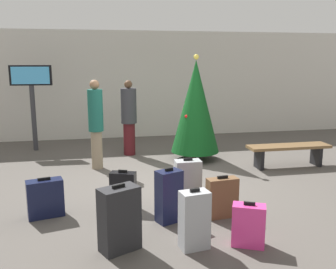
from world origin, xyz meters
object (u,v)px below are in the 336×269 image
(holiday_tree, at_px, (196,107))
(suitcase_5, at_px, (188,183))
(flight_info_kiosk, at_px, (32,90))
(suitcase_7, at_px, (222,198))
(suitcase_0, at_px, (119,219))
(suitcase_4, at_px, (194,220))
(waiting_bench, at_px, (289,150))
(traveller_0, at_px, (129,116))
(suitcase_2, at_px, (169,196))
(suitcase_1, at_px, (45,198))
(suitcase_6, at_px, (248,225))
(traveller_1, at_px, (96,122))
(suitcase_3, at_px, (123,190))

(holiday_tree, bearing_deg, suitcase_5, -107.51)
(flight_info_kiosk, relative_size, suitcase_7, 3.39)
(suitcase_0, height_order, suitcase_5, suitcase_0)
(holiday_tree, relative_size, suitcase_4, 3.12)
(waiting_bench, relative_size, traveller_0, 0.99)
(suitcase_0, bearing_deg, suitcase_5, 47.20)
(traveller_0, relative_size, suitcase_2, 2.27)
(suitcase_1, xyz_separation_m, suitcase_4, (1.91, -1.33, 0.08))
(flight_info_kiosk, bearing_deg, suitcase_5, -55.66)
(suitcase_5, height_order, suitcase_6, suitcase_5)
(traveller_0, bearing_deg, suitcase_0, -96.67)
(flight_info_kiosk, bearing_deg, traveller_1, -51.95)
(holiday_tree, xyz_separation_m, traveller_0, (-1.45, 0.76, -0.29))
(suitcase_2, bearing_deg, flight_info_kiosk, 117.42)
(traveller_1, xyz_separation_m, suitcase_6, (1.82, -3.78, -0.74))
(suitcase_1, relative_size, suitcase_4, 0.78)
(suitcase_0, height_order, suitcase_3, suitcase_0)
(flight_info_kiosk, xyz_separation_m, suitcase_1, (0.77, -4.35, -1.25))
(suitcase_3, bearing_deg, holiday_tree, 54.39)
(traveller_0, height_order, suitcase_5, traveller_0)
(suitcase_2, distance_m, suitcase_4, 0.83)
(suitcase_2, distance_m, suitcase_6, 1.22)
(suitcase_2, xyz_separation_m, suitcase_6, (0.83, -0.88, -0.11))
(waiting_bench, relative_size, suitcase_5, 2.33)
(flight_info_kiosk, relative_size, suitcase_5, 2.79)
(flight_info_kiosk, distance_m, suitcase_7, 6.02)
(suitcase_0, relative_size, suitcase_2, 1.05)
(traveller_1, relative_size, suitcase_0, 2.24)
(suitcase_2, bearing_deg, suitcase_7, 0.14)
(traveller_1, height_order, suitcase_1, traveller_1)
(flight_info_kiosk, bearing_deg, waiting_bench, -25.24)
(waiting_bench, distance_m, suitcase_6, 3.84)
(suitcase_4, height_order, suitcase_5, suitcase_5)
(suitcase_0, bearing_deg, suitcase_2, 42.77)
(waiting_bench, xyz_separation_m, traveller_0, (-3.27, 1.72, 0.58))
(suitcase_0, relative_size, suitcase_5, 1.09)
(traveller_0, height_order, suitcase_2, traveller_0)
(waiting_bench, height_order, suitcase_1, suitcase_1)
(suitcase_2, height_order, suitcase_7, suitcase_2)
(suitcase_1, bearing_deg, suitcase_5, 1.26)
(traveller_0, bearing_deg, suitcase_3, -96.86)
(waiting_bench, distance_m, traveller_1, 4.16)
(waiting_bench, xyz_separation_m, suitcase_5, (-2.65, -1.67, -0.00))
(flight_info_kiosk, height_order, suitcase_7, flight_info_kiosk)
(traveller_1, bearing_deg, flight_info_kiosk, 128.05)
(suitcase_1, height_order, suitcase_6, suitcase_1)
(traveller_0, relative_size, suitcase_3, 2.91)
(waiting_bench, relative_size, suitcase_1, 2.98)
(holiday_tree, xyz_separation_m, waiting_bench, (1.82, -0.97, -0.87))
(suitcase_1, bearing_deg, suitcase_2, -16.39)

